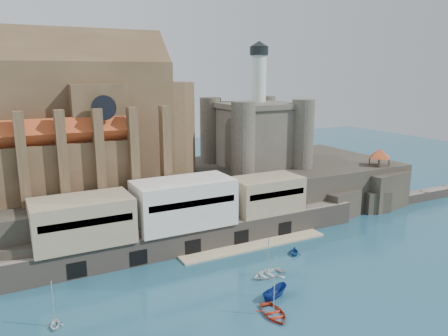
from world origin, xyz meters
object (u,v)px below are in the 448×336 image
at_px(pavilion, 380,154).
at_px(boat_0, 273,315).
at_px(castle_keep, 255,131).
at_px(boat_2, 274,297).
at_px(church, 81,124).

relative_size(pavilion, boat_0, 1.11).
bearing_deg(castle_keep, boat_0, -118.66).
bearing_deg(boat_2, boat_0, 126.33).
xyz_separation_m(castle_keep, boat_0, (-24.47, -44.77, -18.31)).
bearing_deg(pavilion, boat_2, -151.57).
bearing_deg(church, boat_2, -65.99).
height_order(pavilion, boat_2, pavilion).
bearing_deg(church, castle_keep, -1.11).
bearing_deg(boat_0, boat_2, 62.00).
height_order(castle_keep, boat_0, castle_keep).
bearing_deg(castle_keep, pavilion, -30.18).
distance_m(castle_keep, boat_0, 54.21).
bearing_deg(pavilion, boat_0, -149.49).
distance_m(pavilion, boat_0, 59.86).
bearing_deg(boat_0, church, 116.57).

